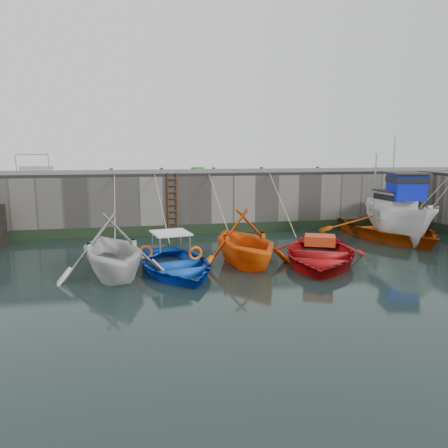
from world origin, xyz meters
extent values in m
plane|color=black|center=(0.00, 0.00, 0.00)|extent=(120.00, 120.00, 0.00)
cube|color=slate|center=(0.00, 12.50, 1.50)|extent=(30.00, 5.00, 3.00)
cube|color=black|center=(0.00, 12.50, 3.08)|extent=(30.00, 5.00, 0.16)
cube|color=slate|center=(0.00, 10.15, 3.26)|extent=(30.00, 0.30, 0.20)
cube|color=black|center=(0.00, 9.96, 0.25)|extent=(30.00, 0.08, 0.50)
cylinder|color=#3F1E0F|center=(-2.22, 9.92, 1.60)|extent=(0.07, 0.07, 3.20)
cylinder|color=#3F1E0F|center=(-1.78, 9.92, 1.60)|extent=(0.07, 0.07, 3.20)
cube|color=#3F1E0F|center=(-2.00, 9.90, 0.25)|extent=(0.44, 0.06, 0.05)
cube|color=#3F1E0F|center=(-2.00, 9.90, 0.58)|extent=(0.44, 0.06, 0.05)
cube|color=#3F1E0F|center=(-2.00, 9.90, 0.91)|extent=(0.44, 0.06, 0.05)
cube|color=#3F1E0F|center=(-2.00, 9.90, 1.24)|extent=(0.44, 0.06, 0.05)
cube|color=#3F1E0F|center=(-2.00, 9.90, 1.57)|extent=(0.44, 0.06, 0.05)
cube|color=#3F1E0F|center=(-2.00, 9.90, 1.90)|extent=(0.44, 0.06, 0.05)
cube|color=#3F1E0F|center=(-2.00, 9.90, 2.23)|extent=(0.44, 0.06, 0.05)
cube|color=#3F1E0F|center=(-2.00, 9.90, 2.56)|extent=(0.44, 0.06, 0.05)
cube|color=#3F1E0F|center=(-2.00, 9.90, 2.89)|extent=(0.44, 0.06, 0.05)
imported|color=silver|center=(-4.72, 2.92, 0.00)|extent=(5.07, 5.55, 2.49)
imported|color=#0C41C1|center=(-2.52, 3.00, 0.00)|extent=(4.48, 5.63, 1.05)
imported|color=#F75A0D|center=(0.19, 3.54, 0.00)|extent=(4.61, 5.14, 2.42)
imported|color=#B40F11|center=(3.11, 3.15, 0.00)|extent=(5.99, 6.84, 1.18)
imported|color=white|center=(8.79, 6.64, 0.84)|extent=(3.58, 6.52, 2.38)
cube|color=#0C19BC|center=(8.66, 6.05, 2.63)|extent=(1.69, 1.76, 1.20)
cube|color=black|center=(8.66, 6.05, 2.98)|extent=(1.76, 1.84, 0.28)
cube|color=#262628|center=(8.66, 6.05, 3.27)|extent=(1.93, 2.00, 0.08)
cylinder|color=#A5A8AD|center=(9.05, 7.81, 3.53)|extent=(0.08, 0.08, 3.00)
imported|color=#F15B0C|center=(8.52, 7.25, 0.40)|extent=(5.61, 7.56, 1.50)
cube|color=silver|center=(8.56, 6.65, 1.75)|extent=(1.49, 1.58, 1.20)
cube|color=black|center=(8.56, 6.65, 2.10)|extent=(1.55, 1.65, 0.28)
cube|color=#262628|center=(8.56, 6.65, 2.39)|extent=(1.70, 1.79, 0.08)
cylinder|color=#A5A8AD|center=(8.45, 8.45, 2.65)|extent=(0.08, 0.08, 3.00)
cube|color=green|center=(-0.52, 11.04, 3.29)|extent=(0.70, 0.58, 0.26)
cylinder|color=#A5A8AD|center=(-9.50, 10.60, 3.66)|extent=(0.05, 0.05, 1.00)
cylinder|color=#A5A8AD|center=(-8.00, 10.60, 3.66)|extent=(0.05, 0.05, 1.00)
cylinder|color=#A5A8AD|center=(-8.75, 10.60, 4.12)|extent=(1.50, 0.05, 0.05)
cube|color=gray|center=(-8.75, 11.10, 3.25)|extent=(1.60, 0.35, 0.18)
cube|color=gray|center=(-8.75, 11.45, 3.43)|extent=(1.60, 0.35, 0.18)
cylinder|color=#3F1E0F|center=(-5.00, 10.25, 3.30)|extent=(0.18, 0.18, 0.28)
cylinder|color=#3F1E0F|center=(-2.50, 10.25, 3.30)|extent=(0.18, 0.18, 0.28)
cylinder|color=#3F1E0F|center=(0.20, 10.25, 3.30)|extent=(0.18, 0.18, 0.28)
cylinder|color=#3F1E0F|center=(2.80, 10.25, 3.30)|extent=(0.18, 0.18, 0.28)
cylinder|color=#3F1E0F|center=(6.00, 10.25, 3.30)|extent=(0.18, 0.18, 0.28)
camera|label=1|loc=(-3.82, -12.36, 4.35)|focal=35.00mm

